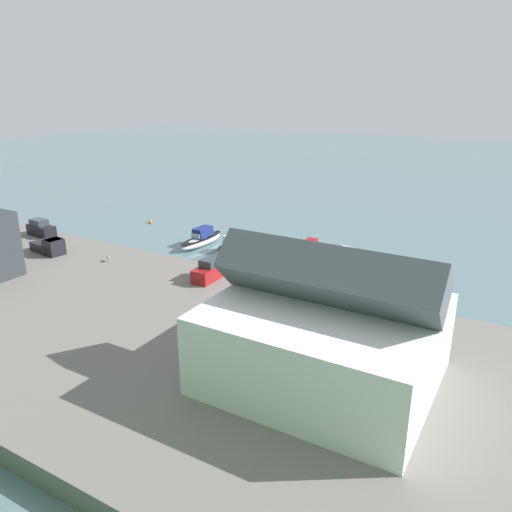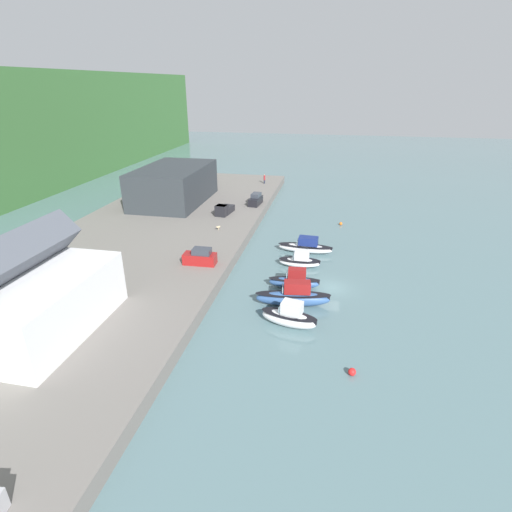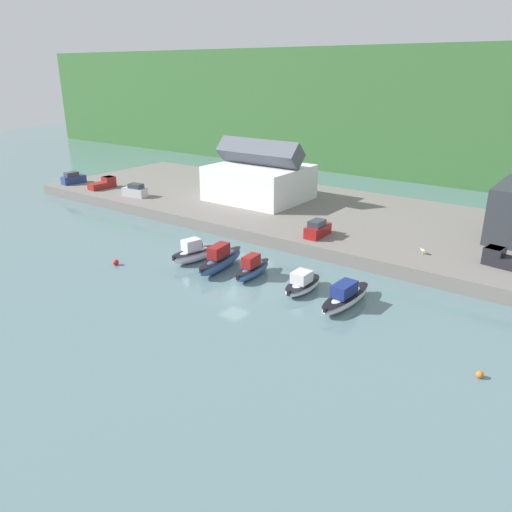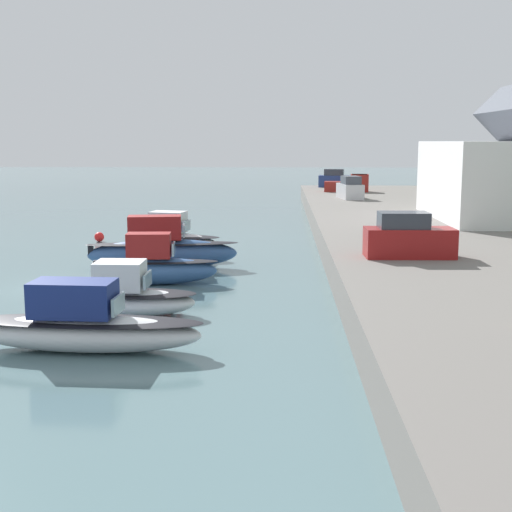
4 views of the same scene
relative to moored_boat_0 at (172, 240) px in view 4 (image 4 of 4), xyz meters
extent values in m
plane|color=slate|center=(9.28, -3.99, -1.05)|extent=(320.00, 320.00, 0.00)
ellipsoid|color=silver|center=(0.01, 0.05, -0.28)|extent=(3.12, 6.16, 1.54)
ellipsoid|color=black|center=(0.01, 0.05, 0.26)|extent=(3.22, 6.29, 0.12)
cube|color=silver|center=(-0.05, -0.24, 1.14)|extent=(1.84, 2.32, 1.29)
cube|color=#8CA5B2|center=(0.20, 0.92, 0.95)|extent=(1.29, 0.37, 0.64)
cube|color=black|center=(-0.58, -2.68, 0.03)|extent=(0.41, 0.35, 0.56)
ellipsoid|color=#33568E|center=(4.15, 0.10, -0.20)|extent=(2.93, 8.50, 1.69)
ellipsoid|color=black|center=(4.15, 0.10, 0.39)|extent=(3.02, 8.68, 0.12)
cube|color=maroon|center=(4.21, -0.31, 1.31)|extent=(1.73, 3.08, 1.32)
cube|color=#8CA5B2|center=(3.98, 1.28, 1.11)|extent=(1.20, 0.27, 0.66)
cube|color=black|center=(4.71, -3.82, 0.14)|extent=(0.40, 0.33, 0.56)
ellipsoid|color=#33568E|center=(8.43, 0.44, -0.37)|extent=(2.00, 6.25, 1.36)
ellipsoid|color=black|center=(8.43, 0.44, 0.11)|extent=(2.08, 6.38, 0.12)
cube|color=maroon|center=(8.45, 0.14, 0.93)|extent=(1.32, 2.23, 1.24)
cube|color=#8CA5B2|center=(8.36, 1.36, 0.74)|extent=(1.05, 0.18, 0.62)
cube|color=black|center=(8.65, -2.47, -0.10)|extent=(0.38, 0.31, 0.56)
ellipsoid|color=silver|center=(14.88, 0.41, -0.50)|extent=(2.18, 5.60, 1.09)
ellipsoid|color=black|center=(14.88, 0.41, -0.12)|extent=(2.27, 5.71, 0.12)
cube|color=silver|center=(14.88, 0.13, 0.63)|extent=(1.64, 1.96, 1.17)
cube|color=#8CA5B2|center=(14.88, 1.26, 0.45)|extent=(1.47, 0.10, 0.59)
cube|color=black|center=(14.88, -2.24, -0.28)|extent=(0.36, 0.28, 0.56)
ellipsoid|color=silver|center=(19.93, 0.08, -0.43)|extent=(2.42, 8.07, 1.24)
ellipsoid|color=black|center=(19.93, 0.08, 0.00)|extent=(2.51, 8.23, 0.12)
cube|color=navy|center=(19.91, -0.32, 0.79)|extent=(1.66, 2.86, 1.21)
cube|color=#8CA5B2|center=(19.99, 1.23, 0.61)|extent=(1.38, 0.17, 0.60)
cube|color=maroon|center=(9.52, 12.84, 1.29)|extent=(1.91, 4.25, 1.40)
cube|color=#333842|center=(9.52, 12.52, 2.37)|extent=(1.59, 2.35, 0.76)
cube|color=#B7B7BC|center=(-25.51, 13.32, 1.29)|extent=(4.41, 2.38, 1.40)
cube|color=#333842|center=(-25.20, 13.36, 2.37)|extent=(2.50, 1.84, 0.76)
cube|color=navy|center=(-42.38, 13.32, 1.29)|extent=(2.38, 4.41, 1.40)
cube|color=#333842|center=(-42.43, 13.01, 2.37)|extent=(1.84, 2.50, 0.76)
cube|color=maroon|center=(-34.76, 13.18, 1.14)|extent=(2.29, 3.67, 1.10)
cube|color=maroon|center=(-34.59, 15.20, 1.54)|extent=(2.05, 2.04, 1.90)
cube|color=#2D333D|center=(-34.59, 15.20, 2.24)|extent=(1.93, 1.77, 0.50)
sphere|color=red|center=(-6.58, -6.25, -0.70)|extent=(0.69, 0.69, 0.69)
camera|label=1|loc=(-18.67, 51.77, 19.65)|focal=35.00mm
camera|label=2|loc=(-35.15, -3.57, 22.13)|focal=28.00mm
camera|label=3|loc=(38.77, -40.37, 20.54)|focal=35.00mm
camera|label=4|loc=(43.31, 6.73, 6.08)|focal=50.00mm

